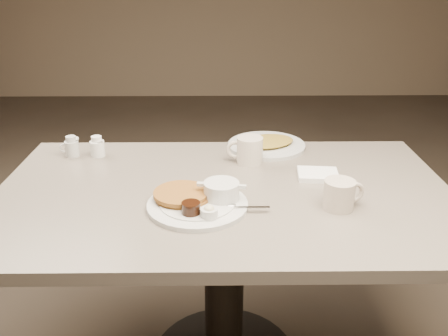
{
  "coord_description": "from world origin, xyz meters",
  "views": [
    {
      "loc": [
        -0.02,
        -1.41,
        1.44
      ],
      "look_at": [
        0.0,
        0.02,
        0.82
      ],
      "focal_mm": 38.43,
      "sensor_mm": 36.0,
      "label": 1
    }
  ],
  "objects_px": {
    "diner_table": "(224,235)",
    "coffee_mug_far": "(249,150)",
    "creamer_left": "(72,147)",
    "main_plate": "(200,199)",
    "creamer_right": "(97,147)",
    "hash_plate": "(266,144)",
    "coffee_mug_near": "(340,194)"
  },
  "relations": [
    {
      "from": "main_plate",
      "to": "hash_plate",
      "type": "xyz_separation_m",
      "value": [
        0.25,
        0.5,
        -0.01
      ]
    },
    {
      "from": "main_plate",
      "to": "creamer_right",
      "type": "bearing_deg",
      "value": 134.49
    },
    {
      "from": "creamer_left",
      "to": "creamer_right",
      "type": "xyz_separation_m",
      "value": [
        0.1,
        -0.0,
        -0.0
      ]
    },
    {
      "from": "coffee_mug_near",
      "to": "creamer_left",
      "type": "xyz_separation_m",
      "value": [
        -0.93,
        0.43,
        -0.01
      ]
    },
    {
      "from": "main_plate",
      "to": "coffee_mug_far",
      "type": "height_order",
      "value": "coffee_mug_far"
    },
    {
      "from": "coffee_mug_far",
      "to": "creamer_left",
      "type": "xyz_separation_m",
      "value": [
        -0.67,
        0.08,
        -0.01
      ]
    },
    {
      "from": "coffee_mug_far",
      "to": "hash_plate",
      "type": "height_order",
      "value": "coffee_mug_far"
    },
    {
      "from": "creamer_right",
      "to": "diner_table",
      "type": "bearing_deg",
      "value": -32.23
    },
    {
      "from": "main_plate",
      "to": "diner_table",
      "type": "bearing_deg",
      "value": 55.82
    },
    {
      "from": "main_plate",
      "to": "hash_plate",
      "type": "height_order",
      "value": "main_plate"
    },
    {
      "from": "coffee_mug_near",
      "to": "creamer_left",
      "type": "height_order",
      "value": "coffee_mug_near"
    },
    {
      "from": "main_plate",
      "to": "hash_plate",
      "type": "relative_size",
      "value": 0.97
    },
    {
      "from": "creamer_left",
      "to": "creamer_right",
      "type": "bearing_deg",
      "value": -0.38
    },
    {
      "from": "creamer_right",
      "to": "coffee_mug_near",
      "type": "bearing_deg",
      "value": -27.38
    },
    {
      "from": "diner_table",
      "to": "creamer_left",
      "type": "xyz_separation_m",
      "value": [
        -0.58,
        0.3,
        0.21
      ]
    },
    {
      "from": "coffee_mug_near",
      "to": "hash_plate",
      "type": "height_order",
      "value": "coffee_mug_near"
    },
    {
      "from": "main_plate",
      "to": "coffee_mug_near",
      "type": "height_order",
      "value": "coffee_mug_near"
    },
    {
      "from": "coffee_mug_far",
      "to": "creamer_right",
      "type": "distance_m",
      "value": 0.58
    },
    {
      "from": "coffee_mug_near",
      "to": "coffee_mug_far",
      "type": "bearing_deg",
      "value": 125.76
    },
    {
      "from": "main_plate",
      "to": "coffee_mug_far",
      "type": "xyz_separation_m",
      "value": [
        0.17,
        0.34,
        0.03
      ]
    },
    {
      "from": "diner_table",
      "to": "coffee_mug_far",
      "type": "distance_m",
      "value": 0.33
    },
    {
      "from": "main_plate",
      "to": "hash_plate",
      "type": "bearing_deg",
      "value": 63.42
    },
    {
      "from": "creamer_right",
      "to": "hash_plate",
      "type": "bearing_deg",
      "value": 7.5
    },
    {
      "from": "coffee_mug_near",
      "to": "creamer_right",
      "type": "height_order",
      "value": "coffee_mug_near"
    },
    {
      "from": "creamer_left",
      "to": "coffee_mug_far",
      "type": "bearing_deg",
      "value": -6.5
    },
    {
      "from": "coffee_mug_near",
      "to": "creamer_left",
      "type": "bearing_deg",
      "value": 155.11
    },
    {
      "from": "coffee_mug_near",
      "to": "hash_plate",
      "type": "xyz_separation_m",
      "value": [
        -0.17,
        0.52,
        -0.03
      ]
    },
    {
      "from": "main_plate",
      "to": "creamer_right",
      "type": "distance_m",
      "value": 0.58
    },
    {
      "from": "hash_plate",
      "to": "diner_table",
      "type": "bearing_deg",
      "value": -114.22
    },
    {
      "from": "coffee_mug_far",
      "to": "coffee_mug_near",
      "type": "bearing_deg",
      "value": -54.24
    },
    {
      "from": "diner_table",
      "to": "hash_plate",
      "type": "relative_size",
      "value": 3.71
    },
    {
      "from": "diner_table",
      "to": "coffee_mug_far",
      "type": "height_order",
      "value": "coffee_mug_far"
    }
  ]
}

